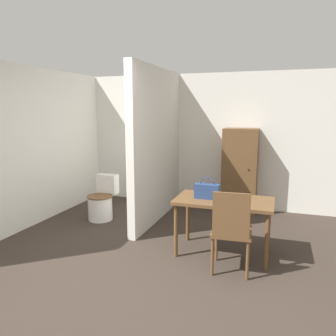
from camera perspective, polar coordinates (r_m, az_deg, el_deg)
ground_plane at (r=3.56m, az=-6.66°, el=-20.89°), size 16.00×16.00×0.00m
wall_back at (r=6.33m, az=6.53°, el=4.76°), size 5.66×0.12×2.50m
wall_left at (r=5.82m, az=-21.26°, el=3.67°), size 0.12×4.35×2.50m
partition_wall at (r=5.43m, az=-1.92°, el=3.94°), size 0.12×2.10×2.50m
dining_table at (r=4.21m, az=9.70°, el=-6.47°), size 1.21×0.68×0.72m
wooden_chair at (r=3.77m, az=10.99°, el=-10.35°), size 0.47×0.47×0.97m
toilet at (r=5.69m, az=-11.42°, el=-5.77°), size 0.43×0.57×0.73m
handbag at (r=4.17m, az=6.82°, el=-3.99°), size 0.31×0.13×0.28m
wooden_cabinet at (r=5.99m, az=12.40°, el=-0.48°), size 0.60×0.45×1.51m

